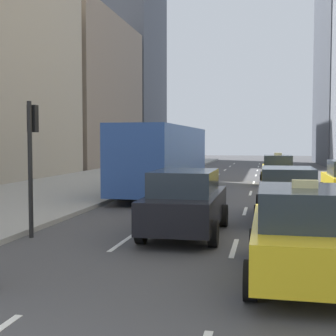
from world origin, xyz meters
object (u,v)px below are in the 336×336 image
Objects in this scene: traffic_light_pole at (32,147)px; taxi_fourth at (303,233)px; sedan_silver_behind at (287,194)px; city_bus at (165,156)px; sedan_black_near at (186,202)px; taxi_third at (278,169)px.

taxi_fourth is at bearing -20.97° from traffic_light_pole.
sedan_silver_behind is 0.39× the size of city_bus.
sedan_black_near is 4.04m from sedan_silver_behind.
taxi_fourth is at bearing -68.03° from city_bus.
city_bus reaches higher than sedan_black_near.
traffic_light_pole is (-6.75, 2.59, 1.53)m from taxi_fourth.
taxi_third is 0.98× the size of sedan_black_near.
taxi_fourth is 4.64m from sedan_black_near.
sedan_black_near is at bearing 127.14° from taxi_fourth.
taxi_third is 0.97× the size of sedan_silver_behind.
taxi_fourth is at bearing -90.00° from taxi_third.
traffic_light_pole is at bearing -149.22° from sedan_silver_behind.
taxi_fourth is 6.61m from sedan_silver_behind.
taxi_third reaches higher than sedan_silver_behind.
sedan_silver_behind is 8.01m from traffic_light_pole.
taxi_third is 7.93m from city_bus.
taxi_third is at bearing 79.92° from sedan_black_near.
taxi_third is 1.00× the size of taxi_fourth.
sedan_black_near is (-2.80, -15.74, 0.02)m from taxi_third.
sedan_silver_behind is at bearing -90.00° from taxi_third.
taxi_third reaches higher than sedan_black_near.
taxi_fourth is 0.38× the size of city_bus.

